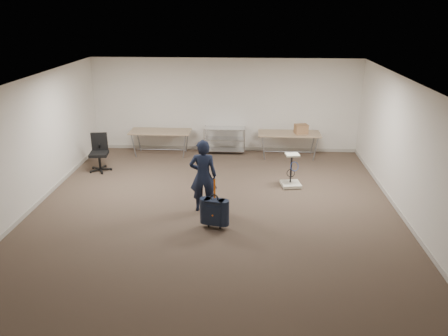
{
  "coord_description": "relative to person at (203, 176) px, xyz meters",
  "views": [
    {
      "loc": [
        0.71,
        -8.41,
        4.22
      ],
      "look_at": [
        0.2,
        0.3,
        0.96
      ],
      "focal_mm": 35.0,
      "sensor_mm": 36.0,
      "label": 1
    }
  ],
  "objects": [
    {
      "name": "office_chair",
      "position": [
        -3.06,
        2.31,
        -0.5
      ],
      "size": [
        0.61,
        0.61,
        1.01
      ],
      "color": "black",
      "rests_on": "ground"
    },
    {
      "name": "folding_table_left",
      "position": [
        -1.66,
        3.73,
        -0.13
      ],
      "size": [
        1.8,
        0.75,
        0.73
      ],
      "color": "#957A5B",
      "rests_on": "ground"
    },
    {
      "name": "folding_table_right",
      "position": [
        2.14,
        3.73,
        -0.13
      ],
      "size": [
        1.8,
        0.75,
        0.73
      ],
      "color": "#957A5B",
      "rests_on": "ground"
    },
    {
      "name": "room_shell",
      "position": [
        0.24,
        1.17,
        -0.75
      ],
      "size": [
        8.0,
        9.0,
        9.0
      ],
      "color": "silver",
      "rests_on": "ground"
    },
    {
      "name": "person",
      "position": [
        0.0,
        0.0,
        0.0
      ],
      "size": [
        0.6,
        0.4,
        1.61
      ],
      "primitive_type": "imported",
      "rotation": [
        0.0,
        0.0,
        3.18
      ],
      "color": "black",
      "rests_on": "ground"
    },
    {
      "name": "wire_shelf",
      "position": [
        0.24,
        3.98,
        -0.36
      ],
      "size": [
        1.22,
        0.47,
        0.8
      ],
      "color": "silver",
      "rests_on": "ground"
    },
    {
      "name": "cardboard_box",
      "position": [
        2.47,
        3.7,
        0.06
      ],
      "size": [
        0.41,
        0.34,
        0.27
      ],
      "primitive_type": "cube",
      "rotation": [
        0.0,
        0.0,
        0.23
      ],
      "color": "olive",
      "rests_on": "folding_table_right"
    },
    {
      "name": "ground",
      "position": [
        0.24,
        -0.22,
        -0.8
      ],
      "size": [
        9.0,
        9.0,
        0.0
      ],
      "primitive_type": "plane",
      "color": "#433528",
      "rests_on": "ground"
    },
    {
      "name": "suitcase",
      "position": [
        0.3,
        -0.81,
        -0.45
      ],
      "size": [
        0.43,
        0.31,
        1.06
      ],
      "color": "black",
      "rests_on": "ground"
    },
    {
      "name": "equipment_cart",
      "position": [
        2.02,
        1.46,
        -0.58
      ],
      "size": [
        0.53,
        0.53,
        0.85
      ],
      "color": "#F1E7CF",
      "rests_on": "ground"
    }
  ]
}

